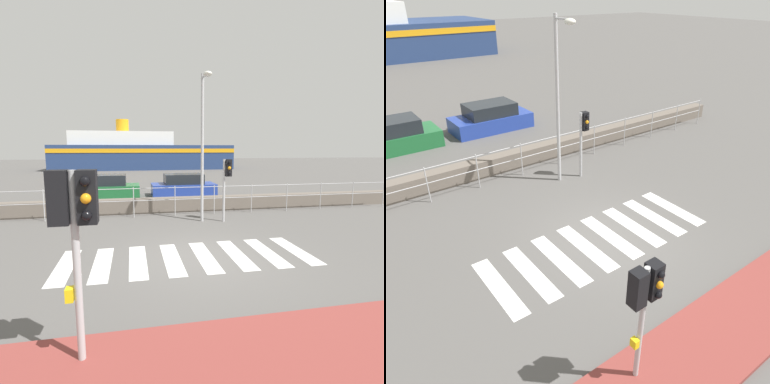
% 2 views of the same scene
% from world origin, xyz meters
% --- Properties ---
extents(ground_plane, '(160.00, 160.00, 0.00)m').
position_xyz_m(ground_plane, '(0.00, 0.00, 0.00)').
color(ground_plane, '#565451').
extents(sidewalk_brick, '(24.00, 1.80, 0.12)m').
position_xyz_m(sidewalk_brick, '(0.00, -4.10, 0.06)').
color(sidewalk_brick, brown).
rests_on(sidewalk_brick, ground_plane).
extents(crosswalk, '(6.75, 2.40, 0.01)m').
position_xyz_m(crosswalk, '(-0.38, 0.00, 0.00)').
color(crosswalk, silver).
rests_on(crosswalk, ground_plane).
extents(seawall, '(23.72, 0.55, 0.67)m').
position_xyz_m(seawall, '(0.00, 6.04, 0.33)').
color(seawall, '#6B6056').
rests_on(seawall, ground_plane).
extents(harbor_fence, '(21.39, 0.04, 1.31)m').
position_xyz_m(harbor_fence, '(0.00, 5.17, 0.85)').
color(harbor_fence, '#B2B2B5').
rests_on(harbor_fence, ground_plane).
extents(traffic_light_near, '(0.58, 0.41, 2.67)m').
position_xyz_m(traffic_light_near, '(-2.54, -3.73, 2.08)').
color(traffic_light_near, '#B2B2B5').
rests_on(traffic_light_near, ground_plane).
extents(traffic_light_far, '(0.34, 0.32, 2.51)m').
position_xyz_m(traffic_light_far, '(1.89, 3.74, 1.85)').
color(traffic_light_far, '#B2B2B5').
rests_on(traffic_light_far, ground_plane).
extents(streetlamp, '(0.32, 1.04, 5.76)m').
position_xyz_m(streetlamp, '(0.93, 3.77, 3.59)').
color(streetlamp, '#B2B2B5').
rests_on(streetlamp, ground_plane).
extents(parked_car_green, '(3.95, 1.81, 1.38)m').
position_xyz_m(parked_car_green, '(-3.38, 10.85, 0.59)').
color(parked_car_green, '#1E6633').
rests_on(parked_car_green, ground_plane).
extents(parked_car_blue, '(3.97, 1.85, 1.36)m').
position_xyz_m(parked_car_blue, '(1.35, 10.85, 0.58)').
color(parked_car_blue, '#233D9E').
rests_on(parked_car_blue, ground_plane).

